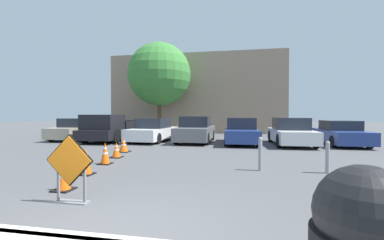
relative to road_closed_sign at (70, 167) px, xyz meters
name	(u,v)px	position (x,y,z in m)	size (l,w,h in m)	color
ground_plane	(204,147)	(1.32, 8.62, -0.68)	(96.00, 96.00, 0.00)	#4C4C4F
road_closed_sign	(70,167)	(0.00, 0.00, 0.00)	(0.96, 0.20, 1.28)	black
traffic_cone_nearest	(64,177)	(-0.66, 0.69, -0.39)	(0.40, 0.40, 0.59)	black
traffic_cone_second	(86,162)	(-1.03, 2.09, -0.32)	(0.39, 0.39, 0.73)	black
traffic_cone_third	(105,154)	(-1.29, 3.55, -0.33)	(0.41, 0.41, 0.72)	black
traffic_cone_fourth	(116,150)	(-1.53, 4.81, -0.39)	(0.43, 0.43, 0.59)	black
traffic_cone_fifth	(124,145)	(-1.91, 6.23, -0.38)	(0.52, 0.52, 0.62)	black
parked_car_nearest	(76,130)	(-7.43, 10.76, -0.03)	(1.97, 4.15, 1.39)	#A39984
pickup_truck	(110,129)	(-4.78, 10.29, 0.07)	(2.28, 5.20, 1.63)	black
parked_car_second	(153,131)	(-2.15, 10.77, -0.04)	(2.08, 4.47, 1.39)	white
parked_car_third	(196,130)	(0.50, 10.82, 0.02)	(1.92, 4.32, 1.53)	slate
parked_car_fourth	(241,132)	(3.14, 10.43, -0.01)	(1.98, 4.40, 1.45)	navy
parked_car_fifth	(291,132)	(5.78, 10.32, 0.00)	(2.03, 4.40, 1.46)	silver
parked_car_sixth	(340,133)	(8.42, 10.87, -0.07)	(1.86, 4.42, 1.31)	navy
bollard_nearest	(260,153)	(3.68, 3.49, -0.16)	(0.12, 0.12, 0.98)	gray
bollard_second	(328,156)	(5.50, 3.49, -0.20)	(0.12, 0.12, 0.90)	gray
building_facade_backdrop	(199,95)	(-0.88, 20.46, 2.87)	(15.81, 5.00, 7.09)	gray
street_tree_behind_lot	(159,74)	(-3.46, 16.12, 4.27)	(5.17, 5.17, 7.54)	#513823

